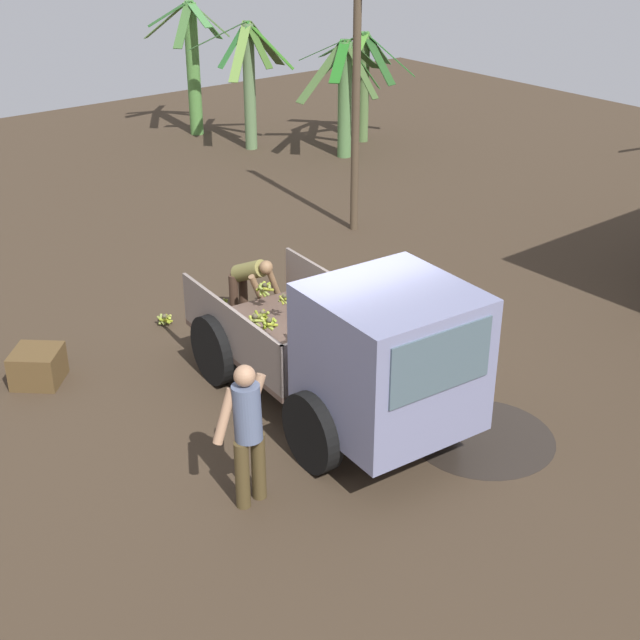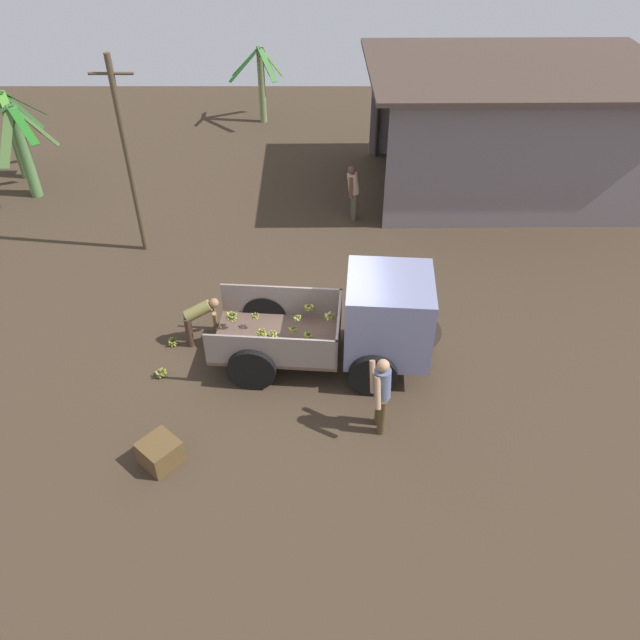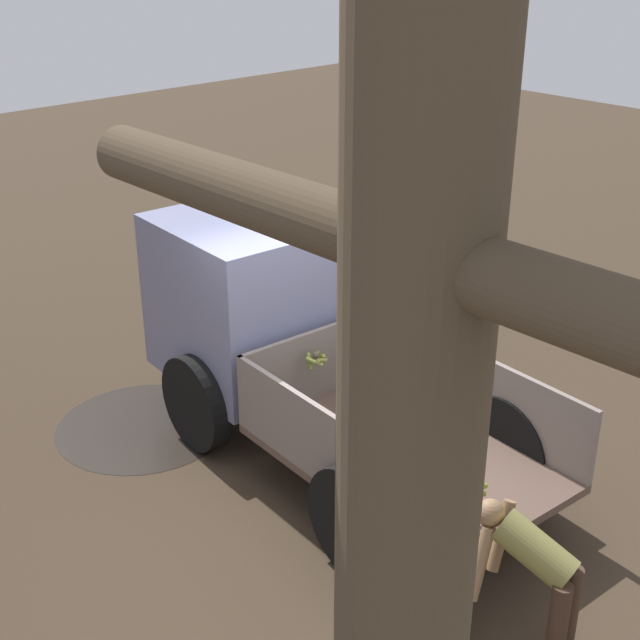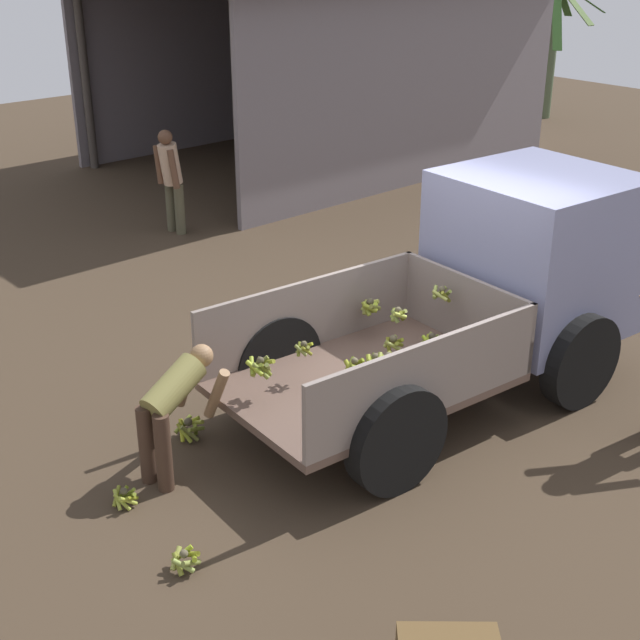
{
  "view_description": "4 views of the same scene",
  "coord_description": "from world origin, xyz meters",
  "px_view_note": "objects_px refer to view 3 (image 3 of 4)",
  "views": [
    {
      "loc": [
        7.98,
        -6.47,
        6.25
      ],
      "look_at": [
        -0.34,
        0.09,
        0.99
      ],
      "focal_mm": 50.0,
      "sensor_mm": 36.0,
      "label": 1
    },
    {
      "loc": [
        0.07,
        -10.18,
        9.0
      ],
      "look_at": [
        0.07,
        -0.18,
        1.1
      ],
      "focal_mm": 35.0,
      "sensor_mm": 36.0,
      "label": 2
    },
    {
      "loc": [
        -5.18,
        4.95,
        4.92
      ],
      "look_at": [
        0.43,
        -0.26,
        1.39
      ],
      "focal_mm": 50.0,
      "sensor_mm": 36.0,
      "label": 3
    },
    {
      "loc": [
        -6.01,
        -5.39,
        4.51
      ],
      "look_at": [
        -0.83,
        0.52,
        0.94
      ],
      "focal_mm": 50.0,
      "sensor_mm": 36.0,
      "label": 4
    }
  ],
  "objects_px": {
    "person_worker_loading": "(535,569)",
    "banana_bunch_on_ground_2": "(452,628)",
    "cargo_truck": "(279,323)",
    "person_foreground_visitor": "(393,288)"
  },
  "relations": [
    {
      "from": "person_worker_loading",
      "to": "banana_bunch_on_ground_2",
      "type": "bearing_deg",
      "value": 34.33
    },
    {
      "from": "person_foreground_visitor",
      "to": "person_worker_loading",
      "type": "bearing_deg",
      "value": -41.18
    },
    {
      "from": "person_worker_loading",
      "to": "banana_bunch_on_ground_2",
      "type": "height_order",
      "value": "person_worker_loading"
    },
    {
      "from": "cargo_truck",
      "to": "banana_bunch_on_ground_2",
      "type": "height_order",
      "value": "cargo_truck"
    },
    {
      "from": "cargo_truck",
      "to": "person_worker_loading",
      "type": "bearing_deg",
      "value": 173.2
    },
    {
      "from": "person_foreground_visitor",
      "to": "person_worker_loading",
      "type": "relative_size",
      "value": 1.55
    },
    {
      "from": "person_worker_loading",
      "to": "banana_bunch_on_ground_2",
      "type": "distance_m",
      "value": 0.79
    },
    {
      "from": "person_foreground_visitor",
      "to": "banana_bunch_on_ground_2",
      "type": "distance_m",
      "value": 4.56
    },
    {
      "from": "banana_bunch_on_ground_2",
      "to": "cargo_truck",
      "type": "bearing_deg",
      "value": -18.97
    },
    {
      "from": "cargo_truck",
      "to": "person_worker_loading",
      "type": "distance_m",
      "value": 3.7
    }
  ]
}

